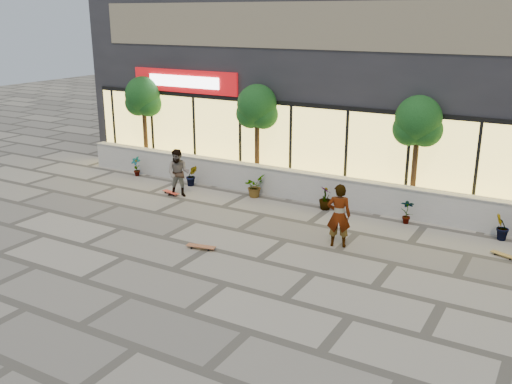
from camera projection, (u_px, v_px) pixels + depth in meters
The scene contains 17 objects.
ground at pixel (225, 284), 14.12m from camera, with size 80.00×80.00×0.00m, color gray.
planter_wall at pixel (335, 191), 19.76m from camera, with size 22.00×0.42×1.04m.
retail_building at pixel (390, 69), 23.18m from camera, with size 24.00×9.17×8.50m.
shrub_a at pixel (136, 166), 23.37m from camera, with size 0.43×0.29×0.81m, color #133C16.
shrub_b at pixel (192, 176), 22.04m from camera, with size 0.45×0.36×0.81m, color #133C16.
shrub_c at pixel (254, 186), 20.71m from camera, with size 0.73×0.63×0.81m, color #133C16.
shrub_d at pixel (325, 198), 19.38m from camera, with size 0.45×0.45×0.81m, color #133C16.
shrub_e at pixel (407, 211), 18.05m from camera, with size 0.43×0.29×0.81m, color #133C16.
shrub_f at pixel (502, 227), 16.72m from camera, with size 0.45×0.36×0.81m, color #133C16.
tree_west at pixel (143, 99), 23.87m from camera, with size 1.60×1.50×3.92m.
tree_midwest at pixel (257, 109), 21.26m from camera, with size 1.60×1.50×3.92m.
tree_mideast at pixel (418, 124), 18.41m from camera, with size 1.60×1.50×3.92m.
skater_center at pixel (339, 215), 16.15m from camera, with size 0.68×0.45×1.86m, color silver.
skater_left at pixel (178, 173), 20.61m from camera, with size 0.85×0.67×1.76m, color tan.
skateboard_center at pixel (201, 246), 16.16m from camera, with size 0.88×0.38×0.10m.
skateboard_left at pixel (171, 192), 21.07m from camera, with size 0.82×0.41×0.10m.
skateboard_right_near at pixel (504, 255), 15.64m from camera, with size 0.72×0.41×0.08m.
Camera 1 is at (7.03, -10.71, 6.40)m, focal length 40.00 mm.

